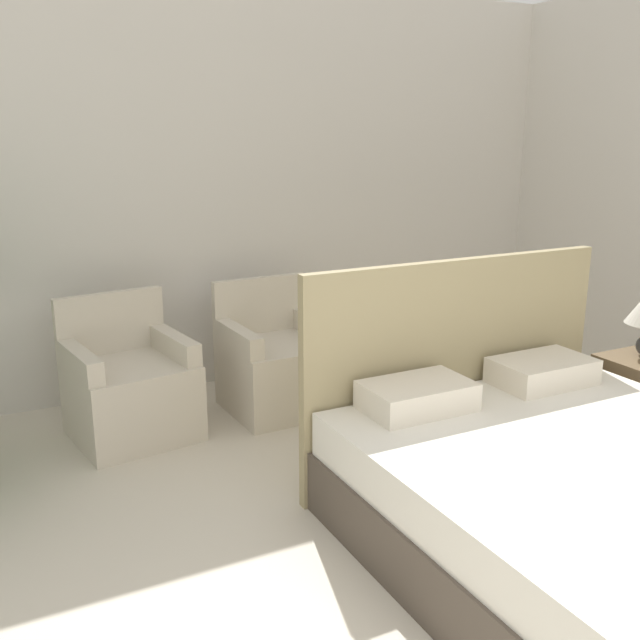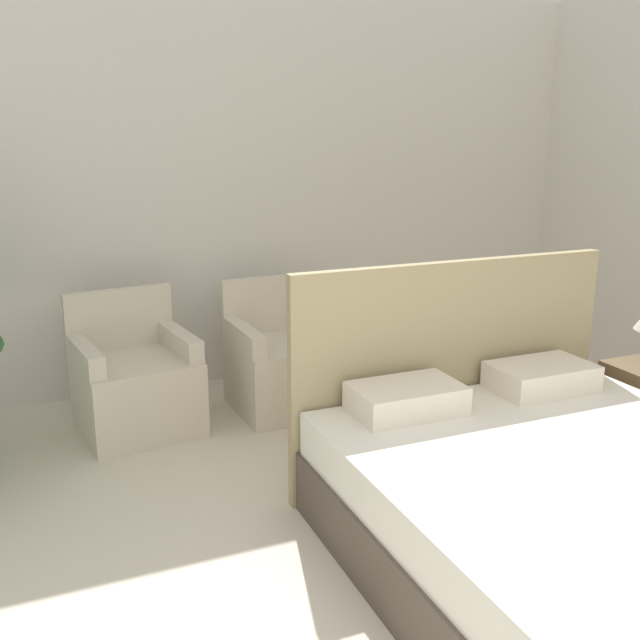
{
  "view_description": "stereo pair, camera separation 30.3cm",
  "coord_description": "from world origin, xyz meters",
  "views": [
    {
      "loc": [
        -1.6,
        -0.79,
        1.87
      ],
      "look_at": [
        0.24,
        2.83,
        0.79
      ],
      "focal_mm": 40.0,
      "sensor_mm": 36.0,
      "label": 1
    },
    {
      "loc": [
        -1.33,
        -0.92,
        1.87
      ],
      "look_at": [
        0.24,
        2.83,
        0.79
      ],
      "focal_mm": 40.0,
      "sensor_mm": 36.0,
      "label": 2
    }
  ],
  "objects": [
    {
      "name": "wall_back",
      "position": [
        0.0,
        4.22,
        1.45
      ],
      "size": [
        10.0,
        0.06,
        2.9
      ],
      "color": "silver",
      "rests_on": "ground_plane"
    },
    {
      "name": "bed",
      "position": [
        0.74,
        1.24,
        0.29
      ],
      "size": [
        1.86,
        2.04,
        1.21
      ],
      "color": "#4C4238",
      "rests_on": "ground_plane"
    },
    {
      "name": "armchair_near_window_right",
      "position": [
        0.25,
        3.47,
        0.29
      ],
      "size": [
        0.72,
        0.7,
        0.87
      ],
      "rotation": [
        0.0,
        0.0,
        0.04
      ],
      "color": "beige",
      "rests_on": "ground_plane"
    },
    {
      "name": "armchair_near_window_left",
      "position": [
        -0.76,
        3.47,
        0.29
      ],
      "size": [
        0.78,
        0.76,
        0.87
      ],
      "rotation": [
        0.0,
        0.0,
        0.14
      ],
      "color": "beige",
      "rests_on": "ground_plane"
    }
  ]
}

